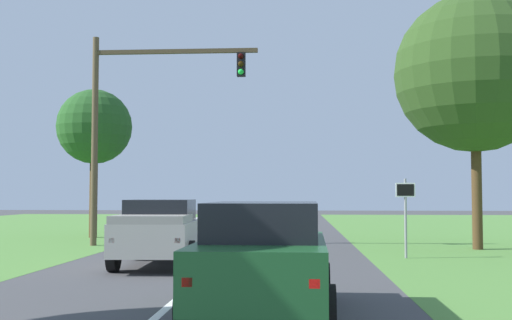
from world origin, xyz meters
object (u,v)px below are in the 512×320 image
object	(u,v)px
extra_tree_1	(94,127)
pickup_truck_lead	(161,231)
red_suv_near	(263,255)
traffic_light	(135,110)
oak_tree_right	(475,73)
keep_moving_sign	(406,207)

from	to	relation	value
extra_tree_1	pickup_truck_lead	bearing A→B (deg)	-63.26
red_suv_near	traffic_light	xyz separation A→B (m)	(-5.70, 13.42, 4.24)
traffic_light	oak_tree_right	world-z (taller)	oak_tree_right
oak_tree_right	extra_tree_1	distance (m)	16.52
pickup_truck_lead	extra_tree_1	distance (m)	12.92
traffic_light	red_suv_near	bearing A→B (deg)	-66.99
traffic_light	keep_moving_sign	world-z (taller)	traffic_light
oak_tree_right	extra_tree_1	size ratio (longest dim) A/B	1.37
red_suv_near	keep_moving_sign	size ratio (longest dim) A/B	1.84
keep_moving_sign	extra_tree_1	bearing A→B (deg)	146.22
oak_tree_right	keep_moving_sign	bearing A→B (deg)	-133.05
red_suv_near	extra_tree_1	world-z (taller)	extra_tree_1
oak_tree_right	traffic_light	bearing A→B (deg)	176.61
red_suv_near	oak_tree_right	distance (m)	15.40
red_suv_near	extra_tree_1	xyz separation A→B (m)	(-8.71, 17.80, 4.03)
red_suv_near	keep_moving_sign	xyz separation A→B (m)	(3.87, 9.39, 0.60)
red_suv_near	traffic_light	world-z (taller)	traffic_light
pickup_truck_lead	traffic_light	xyz separation A→B (m)	(-2.51, 6.57, 4.27)
red_suv_near	traffic_light	distance (m)	15.18
pickup_truck_lead	extra_tree_1	size ratio (longest dim) A/B	0.72
keep_moving_sign	extra_tree_1	size ratio (longest dim) A/B	0.36
red_suv_near	pickup_truck_lead	bearing A→B (deg)	114.98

